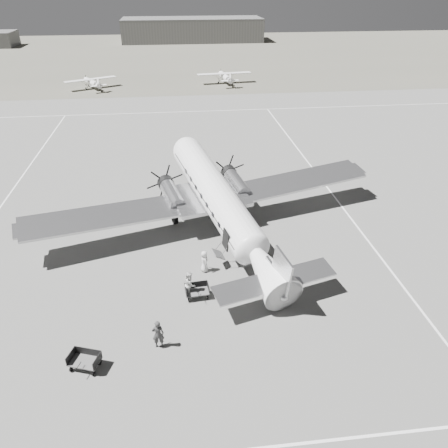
{
  "coord_description": "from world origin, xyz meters",
  "views": [
    {
      "loc": [
        -2.38,
        -25.3,
        17.8
      ],
      "look_at": [
        0.82,
        1.81,
        2.2
      ],
      "focal_mm": 35.0,
      "sensor_mm": 36.0,
      "label": 1
    }
  ],
  "objects_px": {
    "light_plane_left": "(92,83)",
    "ramp_agent": "(190,284)",
    "hangar_main": "(192,30)",
    "baggage_cart_near": "(197,291)",
    "dc3_airliner": "(221,204)",
    "passenger": "(204,261)",
    "light_plane_right": "(225,78)",
    "baggage_cart_far": "(85,361)",
    "ground_crew": "(158,334)"
  },
  "relations": [
    {
      "from": "baggage_cart_near",
      "to": "ground_crew",
      "type": "bearing_deg",
      "value": -125.99
    },
    {
      "from": "ramp_agent",
      "to": "light_plane_right",
      "type": "bearing_deg",
      "value": -9.86
    },
    {
      "from": "light_plane_right",
      "to": "baggage_cart_near",
      "type": "relative_size",
      "value": 6.53
    },
    {
      "from": "light_plane_left",
      "to": "ramp_agent",
      "type": "distance_m",
      "value": 62.08
    },
    {
      "from": "baggage_cart_far",
      "to": "ground_crew",
      "type": "xyz_separation_m",
      "value": [
        3.78,
        1.08,
        0.44
      ]
    },
    {
      "from": "baggage_cart_near",
      "to": "baggage_cart_far",
      "type": "height_order",
      "value": "baggage_cart_far"
    },
    {
      "from": "light_plane_right",
      "to": "baggage_cart_near",
      "type": "xyz_separation_m",
      "value": [
        -9.22,
        -62.02,
        -0.62
      ]
    },
    {
      "from": "baggage_cart_near",
      "to": "passenger",
      "type": "distance_m",
      "value": 2.87
    },
    {
      "from": "ramp_agent",
      "to": "baggage_cart_near",
      "type": "bearing_deg",
      "value": -113.52
    },
    {
      "from": "dc3_airliner",
      "to": "light_plane_right",
      "type": "bearing_deg",
      "value": 66.64
    },
    {
      "from": "light_plane_right",
      "to": "ground_crew",
      "type": "distance_m",
      "value": 67.02
    },
    {
      "from": "ramp_agent",
      "to": "hangar_main",
      "type": "bearing_deg",
      "value": -4.21
    },
    {
      "from": "dc3_airliner",
      "to": "passenger",
      "type": "distance_m",
      "value": 5.19
    },
    {
      "from": "baggage_cart_near",
      "to": "baggage_cart_far",
      "type": "xyz_separation_m",
      "value": [
        -6.15,
        -5.07,
        0.02
      ]
    },
    {
      "from": "hangar_main",
      "to": "ramp_agent",
      "type": "bearing_deg",
      "value": -93.22
    },
    {
      "from": "dc3_airliner",
      "to": "ground_crew",
      "type": "distance_m",
      "value": 12.34
    },
    {
      "from": "hangar_main",
      "to": "passenger",
      "type": "xyz_separation_m",
      "value": [
        -5.84,
        -120.69,
        -2.51
      ]
    },
    {
      "from": "baggage_cart_far",
      "to": "hangar_main",
      "type": "bearing_deg",
      "value": 103.69
    },
    {
      "from": "dc3_airliner",
      "to": "light_plane_right",
      "type": "xyz_separation_m",
      "value": [
        6.89,
        54.75,
        -1.71
      ]
    },
    {
      "from": "light_plane_right",
      "to": "ground_crew",
      "type": "xyz_separation_m",
      "value": [
        -11.59,
        -66.01,
        -0.17
      ]
    },
    {
      "from": "baggage_cart_far",
      "to": "baggage_cart_near",
      "type": "bearing_deg",
      "value": 58.8
    },
    {
      "from": "dc3_airliner",
      "to": "baggage_cart_far",
      "type": "xyz_separation_m",
      "value": [
        -8.47,
        -12.34,
        -2.31
      ]
    },
    {
      "from": "light_plane_left",
      "to": "ramp_agent",
      "type": "bearing_deg",
      "value": -104.02
    },
    {
      "from": "baggage_cart_far",
      "to": "ramp_agent",
      "type": "xyz_separation_m",
      "value": [
        5.71,
        5.25,
        0.45
      ]
    },
    {
      "from": "light_plane_right",
      "to": "hangar_main",
      "type": "bearing_deg",
      "value": 85.18
    },
    {
      "from": "hangar_main",
      "to": "ground_crew",
      "type": "distance_m",
      "value": 127.78
    },
    {
      "from": "baggage_cart_far",
      "to": "passenger",
      "type": "height_order",
      "value": "passenger"
    },
    {
      "from": "baggage_cart_far",
      "to": "ground_crew",
      "type": "relative_size",
      "value": 0.91
    },
    {
      "from": "dc3_airliner",
      "to": "ramp_agent",
      "type": "distance_m",
      "value": 7.83
    },
    {
      "from": "ground_crew",
      "to": "baggage_cart_far",
      "type": "bearing_deg",
      "value": 14.88
    },
    {
      "from": "hangar_main",
      "to": "passenger",
      "type": "bearing_deg",
      "value": -92.77
    },
    {
      "from": "hangar_main",
      "to": "light_plane_right",
      "type": "bearing_deg",
      "value": -87.47
    },
    {
      "from": "light_plane_right",
      "to": "baggage_cart_far",
      "type": "height_order",
      "value": "light_plane_right"
    },
    {
      "from": "baggage_cart_far",
      "to": "passenger",
      "type": "relative_size",
      "value": 1.04
    },
    {
      "from": "dc3_airliner",
      "to": "baggage_cart_near",
      "type": "distance_m",
      "value": 7.98
    },
    {
      "from": "light_plane_left",
      "to": "light_plane_right",
      "type": "distance_m",
      "value": 24.22
    },
    {
      "from": "light_plane_right",
      "to": "ramp_agent",
      "type": "xyz_separation_m",
      "value": [
        -9.66,
        -61.84,
        -0.16
      ]
    },
    {
      "from": "hangar_main",
      "to": "light_plane_left",
      "type": "xyz_separation_m",
      "value": [
        -21.46,
        -62.93,
        -2.33
      ]
    },
    {
      "from": "ramp_agent",
      "to": "passenger",
      "type": "bearing_deg",
      "value": -24.13
    },
    {
      "from": "baggage_cart_near",
      "to": "baggage_cart_far",
      "type": "bearing_deg",
      "value": -145.83
    },
    {
      "from": "dc3_airliner",
      "to": "light_plane_left",
      "type": "distance_m",
      "value": 56.03
    },
    {
      "from": "ground_crew",
      "to": "passenger",
      "type": "distance_m",
      "value": 7.41
    },
    {
      "from": "hangar_main",
      "to": "light_plane_left",
      "type": "distance_m",
      "value": 66.53
    },
    {
      "from": "hangar_main",
      "to": "dc3_airliner",
      "type": "bearing_deg",
      "value": -92.06
    },
    {
      "from": "light_plane_right",
      "to": "ramp_agent",
      "type": "height_order",
      "value": "light_plane_right"
    },
    {
      "from": "light_plane_left",
      "to": "baggage_cart_far",
      "type": "xyz_separation_m",
      "value": [
        8.81,
        -65.6,
        -0.51
      ]
    },
    {
      "from": "baggage_cart_near",
      "to": "ramp_agent",
      "type": "xyz_separation_m",
      "value": [
        -0.43,
        0.18,
        0.46
      ]
    },
    {
      "from": "hangar_main",
      "to": "light_plane_right",
      "type": "xyz_separation_m",
      "value": [
        2.71,
        -61.44,
        -2.23
      ]
    },
    {
      "from": "hangar_main",
      "to": "baggage_cart_near",
      "type": "height_order",
      "value": "hangar_main"
    },
    {
      "from": "light_plane_right",
      "to": "dc3_airliner",
      "type": "bearing_deg",
      "value": -104.52
    }
  ]
}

